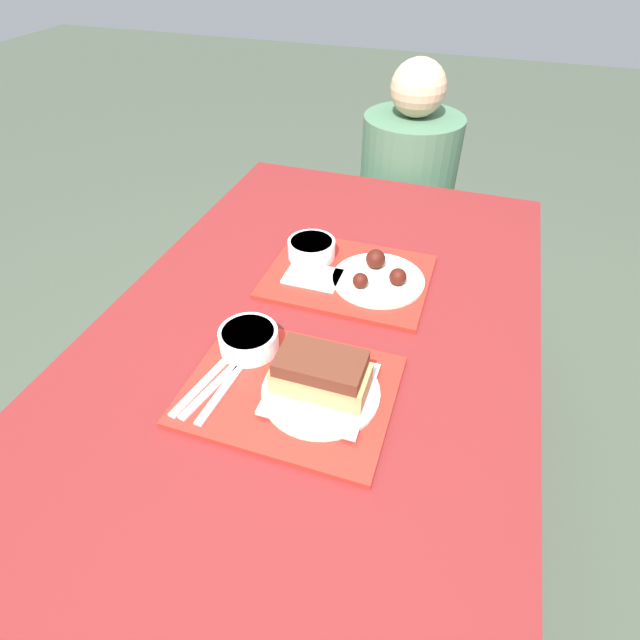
# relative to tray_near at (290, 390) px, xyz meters

# --- Properties ---
(ground_plane) EXTENTS (12.00, 12.00, 0.00)m
(ground_plane) POSITION_rel_tray_near_xyz_m (-0.02, 0.22, -0.77)
(ground_plane) COLOR #424C3D
(picnic_table) EXTENTS (0.95, 1.50, 0.76)m
(picnic_table) POSITION_rel_tray_near_xyz_m (-0.02, 0.22, -0.10)
(picnic_table) COLOR maroon
(picnic_table) RESTS_ON ground_plane
(picnic_bench_far) EXTENTS (0.90, 0.28, 0.44)m
(picnic_bench_far) POSITION_rel_tray_near_xyz_m (-0.02, 1.19, -0.40)
(picnic_bench_far) COLOR maroon
(picnic_bench_far) RESTS_ON ground_plane
(tray_near) EXTENTS (0.39, 0.31, 0.01)m
(tray_near) POSITION_rel_tray_near_xyz_m (0.00, 0.00, 0.00)
(tray_near) COLOR red
(tray_near) RESTS_ON picnic_table
(tray_far) EXTENTS (0.39, 0.31, 0.01)m
(tray_far) POSITION_rel_tray_near_xyz_m (0.00, 0.39, 0.00)
(tray_far) COLOR red
(tray_far) RESTS_ON picnic_table
(bowl_coleslaw_near) EXTENTS (0.12, 0.12, 0.05)m
(bowl_coleslaw_near) POSITION_rel_tray_near_xyz_m (-0.12, 0.08, 0.03)
(bowl_coleslaw_near) COLOR white
(bowl_coleslaw_near) RESTS_ON tray_near
(brisket_sandwich_plate) EXTENTS (0.22, 0.22, 0.09)m
(brisket_sandwich_plate) POSITION_rel_tray_near_xyz_m (0.06, 0.01, 0.04)
(brisket_sandwich_plate) COLOR beige
(brisket_sandwich_plate) RESTS_ON tray_near
(plastic_fork_near) EXTENTS (0.05, 0.17, 0.00)m
(plastic_fork_near) POSITION_rel_tray_near_xyz_m (-0.14, -0.05, 0.01)
(plastic_fork_near) COLOR white
(plastic_fork_near) RESTS_ON tray_near
(plastic_knife_near) EXTENTS (0.03, 0.17, 0.00)m
(plastic_knife_near) POSITION_rel_tray_near_xyz_m (-0.12, -0.05, 0.01)
(plastic_knife_near) COLOR white
(plastic_knife_near) RESTS_ON tray_near
(plastic_spoon_near) EXTENTS (0.05, 0.17, 0.00)m
(plastic_spoon_near) POSITION_rel_tray_near_xyz_m (-0.16, -0.05, 0.01)
(plastic_spoon_near) COLOR white
(plastic_spoon_near) RESTS_ON tray_near
(condiment_packet) EXTENTS (0.04, 0.03, 0.01)m
(condiment_packet) POSITION_rel_tray_near_xyz_m (-0.00, 0.07, 0.01)
(condiment_packet) COLOR #3F3F47
(condiment_packet) RESTS_ON tray_near
(bowl_coleslaw_far) EXTENTS (0.12, 0.12, 0.05)m
(bowl_coleslaw_far) POSITION_rel_tray_near_xyz_m (-0.11, 0.44, 0.03)
(bowl_coleslaw_far) COLOR white
(bowl_coleslaw_far) RESTS_ON tray_far
(wings_plate_far) EXTENTS (0.22, 0.22, 0.06)m
(wings_plate_far) POSITION_rel_tray_near_xyz_m (0.08, 0.39, 0.02)
(wings_plate_far) COLOR beige
(wings_plate_far) RESTS_ON tray_far
(napkin_far) EXTENTS (0.13, 0.09, 0.01)m
(napkin_far) POSITION_rel_tray_near_xyz_m (-0.08, 0.35, 0.01)
(napkin_far) COLOR white
(napkin_far) RESTS_ON tray_far
(person_seated_across) EXTENTS (0.35, 0.35, 0.65)m
(person_seated_across) POSITION_rel_tray_near_xyz_m (0.01, 1.19, -0.06)
(person_seated_across) COLOR #477051
(person_seated_across) RESTS_ON picnic_bench_far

